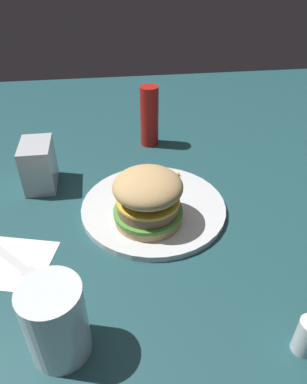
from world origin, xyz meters
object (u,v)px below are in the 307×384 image
sandwich (148,197)px  napkin_dispenser (39,165)px  drink_glass (57,325)px  plate (153,207)px  napkin (16,263)px  fries_pile (159,184)px  salt_shaker (307,336)px  ketchup_bottle (149,116)px  fork (16,262)px

sandwich → napkin_dispenser: (0.16, 0.20, -0.01)m
drink_glass → plate: bearing=-30.1°
napkin → fries_pile: bearing=-56.9°
drink_glass → salt_shaker: 0.30m
ketchup_bottle → fries_pile: bearing=178.5°
fries_pile → salt_shaker: size_ratio=1.97×
fork → drink_glass: drink_glass is taller
fork → drink_glass: size_ratio=1.20×
sandwich → fork: sandwich is taller
napkin_dispenser → fries_pile: bearing=77.1°
fork → fries_pile: bearing=-56.6°
fries_pile → napkin: 0.31m
sandwich → napkin_dispenser: sandwich is taller
fork → salt_shaker: 0.43m
plate → sandwich: bearing=159.6°
napkin → ketchup_bottle: bearing=-35.3°
fries_pile → napkin_dispenser: (0.05, 0.24, 0.03)m
drink_glass → ketchup_bottle: size_ratio=0.76×
drink_glass → napkin_dispenser: size_ratio=1.16×
sandwich → fries_pile: bearing=-19.1°
plate → fries_pile: size_ratio=2.52×
salt_shaker → ketchup_bottle: bearing=12.2°
plate → napkin: size_ratio=2.48×
fries_pile → ketchup_bottle: 0.21m
plate → fork: 0.26m
drink_glass → salt_shaker: drink_glass is taller
plate → sandwich: 0.07m
plate → napkin: 0.26m
fries_pile → drink_glass: bearing=152.0°
sandwich → fries_pile: size_ratio=1.13×
fries_pile → drink_glass: drink_glass is taller
napkin → ketchup_bottle: ketchup_bottle is taller
salt_shaker → fries_pile: bearing=19.3°
plate → fork: bearing=114.4°
napkin → fork: size_ratio=0.82×
drink_glass → ketchup_bottle: 0.56m
sandwich → salt_shaker: size_ratio=2.24×
sandwich → fork: bearing=106.7°
napkin → drink_glass: size_ratio=0.98×
sandwich → napkin: (-0.07, 0.22, -0.06)m
napkin → salt_shaker: 0.44m
fries_pile → plate: bearing=161.7°
plate → fries_pile: bearing=-18.3°
drink_glass → salt_shaker: size_ratio=2.04×
sandwich → fries_pile: (0.10, -0.04, -0.05)m
fork → drink_glass: 0.18m
fries_pile → fork: fries_pile is taller
plate → napkin: (-0.11, 0.24, -0.01)m
sandwich → napkin: 0.24m
sandwich → drink_glass: size_ratio=1.10×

